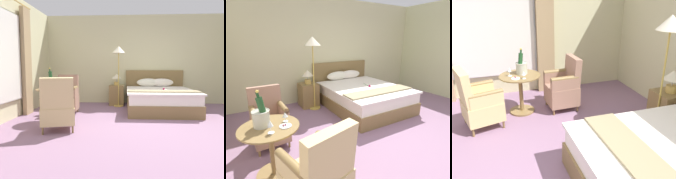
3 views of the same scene
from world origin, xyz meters
The scene contains 11 objects.
wall_window_side centered at (-3.11, 0.00, 1.39)m, with size 0.27×5.84×2.80m.
nightstand centered at (-0.82, 2.46, 0.30)m, with size 0.47×0.46×0.61m.
bedside_lamp centered at (-0.82, 2.46, 0.85)m, with size 0.29×0.29×0.35m.
floor_lamp_brass centered at (-0.75, 2.22, 1.53)m, with size 0.39×0.39×1.77m.
side_table_round centered at (-2.09, 0.34, 0.42)m, with size 0.71×0.71×0.70m.
champagne_bucket centered at (-2.16, 0.39, 0.83)m, with size 0.21×0.21×0.46m.
wine_glass_near_bucket centered at (-2.10, 0.17, 0.81)m, with size 0.07×0.07×0.16m.
wine_glass_near_edge centered at (-1.89, 0.38, 0.78)m, with size 0.07×0.07×0.13m.
snack_plate centered at (-1.92, 0.24, 0.70)m, with size 0.15×0.15×0.03m.
armchair_by_window centered at (-2.00, 1.11, 0.42)m, with size 0.56×0.58×0.97m.
armchair_facing_bed centered at (-1.77, -0.38, 0.43)m, with size 0.71×0.72×0.99m.
Camera 3 is at (2.04, -0.20, 2.08)m, focal length 40.00 mm.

